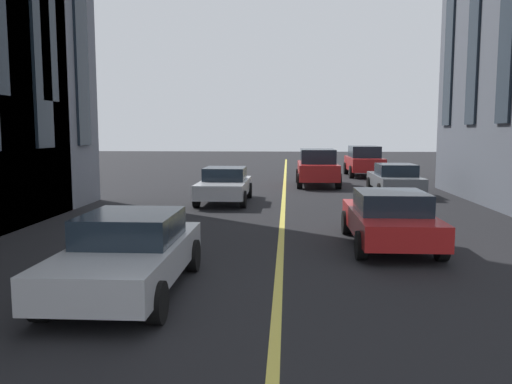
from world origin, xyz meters
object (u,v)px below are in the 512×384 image
Objects in this scene: car_red_trailing at (317,167)px; car_red_parked_a at (389,218)px; car_red_oncoming at (364,161)px; car_silver_near at (129,252)px; car_silver_parked_b at (225,185)px; car_grey_mid at (395,179)px.

car_red_trailing reaches higher than car_red_parked_a.
car_red_trailing is 14.30m from car_red_parked_a.
car_red_oncoming is 25.28m from car_silver_near.
car_red_oncoming reaches higher than car_red_parked_a.
car_silver_near is (-11.66, 0.27, 0.00)m from car_silver_parked_b.
car_red_trailing is 6.72m from car_red_oncoming.
car_silver_near is (-24.14, 7.50, -0.27)m from car_red_oncoming.
car_red_oncoming reaches higher than car_silver_near.
car_red_oncoming is 14.42m from car_silver_parked_b.
car_silver_near is at bearing 162.73° from car_red_oncoming.
car_red_parked_a is at bearing -176.17° from car_red_trailing.
car_red_parked_a is at bearing 167.99° from car_grey_mid.
car_red_trailing and car_red_oncoming have the same top height.
car_silver_near is at bearing 166.78° from car_red_trailing.
car_silver_parked_b is at bearing -1.34° from car_silver_near.
car_grey_mid is 1.00× the size of car_silver_near.
car_red_trailing is 1.07× the size of car_grey_mid.
car_red_trailing is at bearing -13.22° from car_silver_near.
car_red_oncoming is 1.07× the size of car_silver_parked_b.
car_red_parked_a is (-20.17, 2.26, -0.27)m from car_red_oncoming.
car_red_oncoming is 1.07× the size of car_silver_near.
car_grey_mid is 16.41m from car_silver_near.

